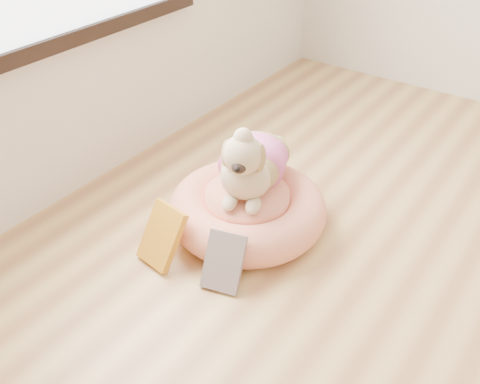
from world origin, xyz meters
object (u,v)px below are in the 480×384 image
Objects in this scene: book_white at (224,262)px; pet_bed at (247,209)px; dog at (251,151)px; book_yellow at (162,236)px.

pet_bed is at bearing 95.42° from book_white.
dog is 0.44m from book_white.
pet_bed is 0.25m from dog.
pet_bed is 0.34m from book_white.
pet_bed is at bearing -95.82° from dog.
book_white is (0.12, -0.32, 0.01)m from pet_bed.
book_white reaches higher than pet_bed.
dog is at bearing 94.95° from book_white.
book_yellow reaches higher than pet_bed.
pet_bed is 0.38m from book_yellow.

